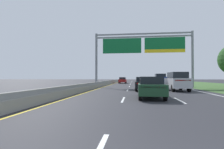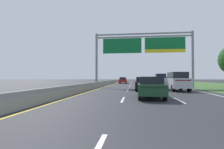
{
  "view_description": "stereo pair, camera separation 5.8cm",
  "coord_description": "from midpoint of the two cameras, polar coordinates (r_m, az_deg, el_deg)",
  "views": [
    {
      "loc": [
        -1.14,
        -1.68,
        1.51
      ],
      "look_at": [
        -3.35,
        16.55,
        1.82
      ],
      "focal_mm": 28.58,
      "sensor_mm": 36.0,
      "label": 1
    },
    {
      "loc": [
        -1.08,
        -1.67,
        1.51
      ],
      "look_at": [
        -3.35,
        16.55,
        1.82
      ],
      "focal_mm": 28.58,
      "sensor_mm": 36.0,
      "label": 2
    }
  ],
  "objects": [
    {
      "name": "ground_plane",
      "position": [
        36.73,
        8.84,
        -3.3
      ],
      "size": [
        220.0,
        220.0,
        0.0
      ],
      "primitive_type": "plane",
      "color": "#2B2B30"
    },
    {
      "name": "car_red_left_lane_sedan",
      "position": [
        45.75,
        3.58,
        -1.82
      ],
      "size": [
        1.93,
        4.44,
        1.57
      ],
      "rotation": [
        0.0,
        0.0,
        1.55
      ],
      "color": "maroon",
      "rests_on": "ground"
    },
    {
      "name": "lane_striping",
      "position": [
        36.27,
        8.86,
        -3.33
      ],
      "size": [
        11.96,
        106.0,
        0.01
      ],
      "color": "white",
      "rests_on": "ground"
    },
    {
      "name": "car_black_centre_lane_sedan",
      "position": [
        20.7,
        9.99,
        -2.86
      ],
      "size": [
        1.84,
        4.41,
        1.57
      ],
      "rotation": [
        0.0,
        0.0,
        1.58
      ],
      "color": "black",
      "rests_on": "ground"
    },
    {
      "name": "overhead_sign_gantry",
      "position": [
        28.25,
        9.97,
        8.39
      ],
      "size": [
        15.06,
        0.42,
        8.53
      ],
      "color": "gray",
      "rests_on": "ground"
    },
    {
      "name": "car_silver_right_lane_suv",
      "position": [
        21.58,
        20.18,
        -1.99
      ],
      "size": [
        2.0,
        4.74,
        2.11
      ],
      "rotation": [
        0.0,
        0.0,
        1.59
      ],
      "color": "#B2B5BA",
      "rests_on": "ground"
    },
    {
      "name": "car_darkgreen_centre_lane_sedan",
      "position": [
        13.4,
        12.37,
        -3.9
      ],
      "size": [
        1.91,
        4.44,
        1.57
      ],
      "rotation": [
        0.0,
        0.0,
        1.55
      ],
      "color": "#193D23",
      "rests_on": "ground"
    },
    {
      "name": "car_white_right_lane_sedan",
      "position": [
        43.64,
        13.24,
        -1.84
      ],
      "size": [
        1.83,
        4.4,
        1.57
      ],
      "rotation": [
        0.0,
        0.0,
        1.57
      ],
      "color": "silver",
      "rests_on": "ground"
    },
    {
      "name": "grass_verge_right",
      "position": [
        39.68,
        29.44,
        -3.0
      ],
      "size": [
        14.0,
        110.0,
        0.02
      ],
      "primitive_type": "cube",
      "color": "#3D602D",
      "rests_on": "ground"
    },
    {
      "name": "median_barrier_concrete",
      "position": [
        37.1,
        -1.42,
        -2.74
      ],
      "size": [
        0.6,
        110.0,
        0.85
      ],
      "color": "gray",
      "rests_on": "ground"
    },
    {
      "name": "pickup_truck_blue",
      "position": [
        33.08,
        15.52,
        -1.68
      ],
      "size": [
        2.11,
        5.44,
        2.2
      ],
      "rotation": [
        0.0,
        0.0,
        1.59
      ],
      "color": "navy",
      "rests_on": "ground"
    }
  ]
}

